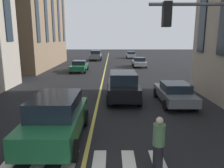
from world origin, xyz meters
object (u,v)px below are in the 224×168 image
car_grey_near (96,55)px  car_black_parked_b (123,86)px  car_green_parked_a (56,118)px  car_silver_trailing (139,62)px  car_green_far (79,66)px  car_silver_oncoming (131,55)px  traffic_light_mast (223,43)px  pedestrian_near (159,144)px  car_grey_mid (174,93)px

car_grey_near → car_black_parked_b: (-27.06, -3.81, 0.00)m
car_black_parked_b → car_green_parked_a: bearing=153.8°
car_silver_trailing → car_green_far: bearing=119.3°
car_silver_trailing → car_silver_oncoming: same height
car_black_parked_b → traffic_light_mast: 7.48m
car_green_far → car_black_parked_b: bearing=-159.2°
car_silver_trailing → pedestrian_near: bearing=174.3°
car_green_parked_a → car_grey_near: same height
car_silver_oncoming → pedestrian_near: bearing=176.4°
car_grey_mid → car_silver_oncoming: car_silver_oncoming is taller
car_grey_mid → traffic_light_mast: (-5.02, -0.24, 3.21)m
pedestrian_near → car_green_far: bearing=14.9°
car_black_parked_b → car_grey_mid: car_black_parked_b is taller
car_green_parked_a → traffic_light_mast: 7.09m
car_green_parked_a → car_silver_oncoming: 37.98m
car_grey_near → car_green_far: car_grey_near is taller
car_grey_near → traffic_light_mast: 33.91m
car_silver_trailing → car_black_parked_b: (-17.27, 3.22, 0.27)m
car_green_parked_a → car_silver_trailing: size_ratio=1.21×
car_grey_near → pedestrian_near: 35.39m
car_silver_oncoming → car_black_parked_b: bearing=174.1°
car_green_parked_a → car_grey_near: bearing=1.4°
car_green_parked_a → car_grey_mid: 8.05m
car_grey_mid → car_silver_oncoming: bearing=0.0°
car_green_far → car_silver_oncoming: (18.68, -8.06, -0.00)m
car_green_far → car_silver_oncoming: 20.34m
car_grey_mid → car_silver_oncoming: size_ratio=1.13×
car_green_parked_a → car_green_far: (18.79, 1.86, -0.27)m
car_silver_trailing → pedestrian_near: (-25.31, 2.52, 0.17)m
car_grey_near → traffic_light_mast: size_ratio=0.85×
car_black_parked_b → pedestrian_near: (-8.04, -0.71, -0.09)m
car_green_parked_a → car_silver_trailing: bearing=-14.9°
car_green_parked_a → car_silver_oncoming: (37.47, -6.20, -0.27)m
pedestrian_near → traffic_light_mast: traffic_light_mast is taller
car_grey_mid → traffic_light_mast: 5.97m
traffic_light_mast → pedestrian_near: bearing=127.4°
car_grey_near → traffic_light_mast: bearing=-167.6°
car_black_parked_b → car_green_far: (12.75, 4.83, -0.27)m
pedestrian_near → car_green_parked_a: bearing=61.6°
car_green_far → pedestrian_near: bearing=-165.1°
car_black_parked_b → pedestrian_near: 8.07m
car_green_far → car_silver_oncoming: bearing=-23.3°
pedestrian_near → traffic_light_mast: 4.61m
pedestrian_near → car_grey_mid: bearing=-19.4°
car_silver_trailing → car_black_parked_b: 17.57m
car_grey_mid → pedestrian_near: size_ratio=2.52×
car_black_parked_b → car_grey_mid: 3.36m
car_black_parked_b → traffic_light_mast: (-5.93, -3.46, 2.95)m
car_silver_trailing → car_grey_mid: size_ratio=0.89×
car_silver_trailing → pedestrian_near: size_ratio=2.23×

